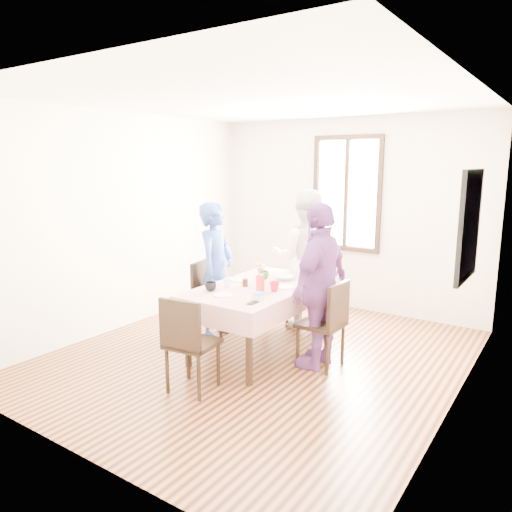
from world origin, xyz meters
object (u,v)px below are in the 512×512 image
chair_right (321,324)px  chair_far (306,291)px  person_far (305,259)px  person_right (320,286)px  dining_table (259,319)px  chair_left (215,299)px  chair_near (193,343)px  person_left (216,270)px

chair_right → chair_far: same height
person_far → person_right: bearing=100.8°
chair_right → dining_table: bearing=96.3°
dining_table → chair_far: bearing=90.0°
chair_left → chair_near: 1.45m
chair_left → chair_far: size_ratio=1.00×
person_left → person_right: person_right is taller
chair_far → person_right: size_ratio=0.53×
chair_right → person_left: person_left is taller
dining_table → chair_right: bearing=3.9°
chair_near → person_right: person_right is taller
dining_table → chair_near: 1.10m
dining_table → chair_left: 0.76m
chair_near → chair_left: bearing=112.6°
chair_left → person_left: bearing=80.1°
chair_left → chair_right: 1.48m
dining_table → person_left: bearing=168.3°
person_far → chair_right: bearing=101.5°
chair_far → chair_left: bearing=54.4°
chair_right → person_left: (-1.46, 0.10, 0.36)m
chair_left → person_left: 0.36m
person_far → chair_far: bearing=-114.3°
chair_far → person_right: bearing=127.0°
chair_far → chair_near: (0.00, -2.19, 0.00)m
chair_right → person_left: 1.50m
chair_far → chair_right: bearing=127.8°
person_right → person_left: bearing=-92.7°
chair_right → chair_far: bearing=37.7°
person_far → person_left: bearing=27.8°
dining_table → person_far: (-0.00, 1.07, 0.50)m
chair_near → person_right: (0.72, 1.14, 0.40)m
chair_right → person_far: bearing=38.2°
dining_table → person_right: (0.72, 0.05, 0.48)m
chair_right → chair_near: size_ratio=1.00×
chair_left → person_left: size_ratio=0.56×
chair_near → person_left: size_ratio=0.56×
chair_far → chair_near: same height
person_far → person_right: 1.25m
dining_table → chair_left: chair_left is taller
chair_right → person_right: bearing=92.4°
dining_table → chair_far: chair_far is taller
person_left → person_far: (0.72, 0.92, 0.06)m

